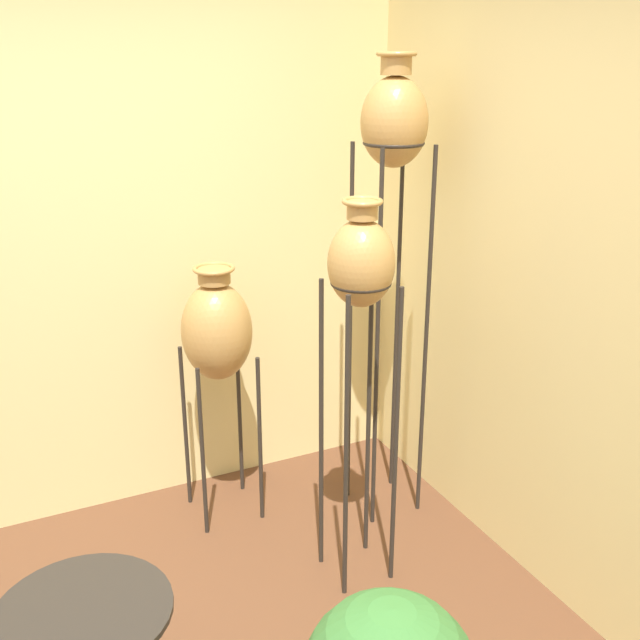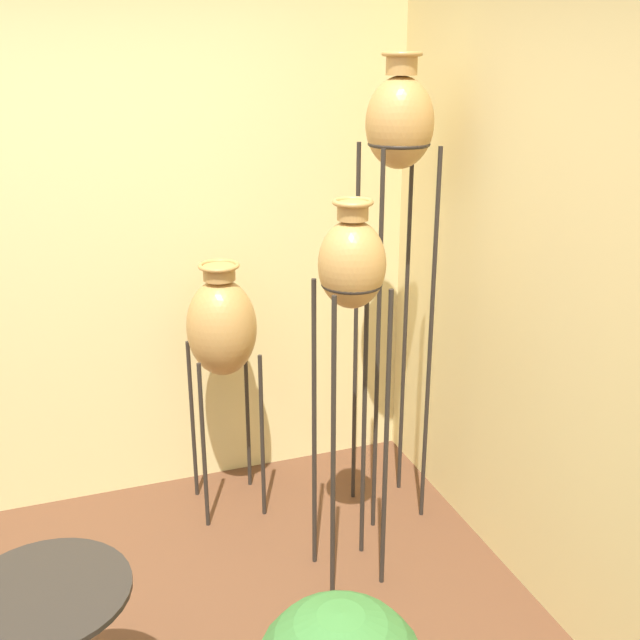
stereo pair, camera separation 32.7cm
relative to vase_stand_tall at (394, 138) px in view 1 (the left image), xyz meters
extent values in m
cube|color=beige|center=(-1.37, 0.63, -0.46)|extent=(7.36, 0.06, 2.70)
cube|color=beige|center=(0.34, -1.08, -0.46)|extent=(0.06, 7.36, 2.70)
cylinder|color=#28231E|center=(-0.13, -0.13, -0.92)|extent=(0.02, 0.02, 1.79)
cylinder|color=#28231E|center=(0.13, -0.13, -0.92)|extent=(0.02, 0.02, 1.79)
cylinder|color=#28231E|center=(-0.13, 0.13, -0.92)|extent=(0.02, 0.02, 1.79)
cylinder|color=#28231E|center=(0.13, 0.13, -0.92)|extent=(0.02, 0.02, 1.79)
torus|color=#28231E|center=(0.00, 0.00, -0.02)|extent=(0.27, 0.27, 0.02)
ellipsoid|color=#B28447|center=(0.00, 0.00, 0.06)|extent=(0.29, 0.29, 0.38)
cylinder|color=#B28447|center=(0.00, 0.00, 0.30)|extent=(0.13, 0.13, 0.08)
torus|color=#B28447|center=(0.00, 0.00, 0.34)|extent=(0.17, 0.17, 0.02)
cylinder|color=#28231E|center=(-0.49, -0.52, -1.15)|extent=(0.02, 0.02, 1.32)
cylinder|color=#28231E|center=(-0.26, -0.52, -1.15)|extent=(0.02, 0.02, 1.32)
cylinder|color=#28231E|center=(-0.49, -0.29, -1.15)|extent=(0.02, 0.02, 1.32)
cylinder|color=#28231E|center=(-0.26, -0.29, -1.15)|extent=(0.02, 0.02, 1.32)
torus|color=#28231E|center=(-0.37, -0.41, -0.49)|extent=(0.24, 0.24, 0.02)
ellipsoid|color=#B28447|center=(-0.37, -0.41, -0.41)|extent=(0.26, 0.26, 0.34)
cylinder|color=#B28447|center=(-0.37, -0.41, -0.21)|extent=(0.12, 0.12, 0.07)
torus|color=#B28447|center=(-0.37, -0.41, -0.17)|extent=(0.15, 0.15, 0.02)
cylinder|color=#28231E|center=(-0.88, 0.14, -1.39)|extent=(0.02, 0.02, 0.85)
cylinder|color=#28231E|center=(-0.60, 0.14, -1.39)|extent=(0.02, 0.02, 0.85)
cylinder|color=#28231E|center=(-0.88, 0.42, -1.39)|extent=(0.02, 0.02, 0.85)
cylinder|color=#28231E|center=(-0.60, 0.42, -1.39)|extent=(0.02, 0.02, 0.85)
torus|color=#28231E|center=(-0.74, 0.28, -0.96)|extent=(0.29, 0.29, 0.02)
ellipsoid|color=#B28447|center=(-0.74, 0.28, -0.86)|extent=(0.33, 0.33, 0.46)
cylinder|color=#B28447|center=(-0.74, 0.28, -0.60)|extent=(0.15, 0.15, 0.07)
torus|color=#B28447|center=(-0.74, 0.28, -0.56)|extent=(0.19, 0.19, 0.02)
cylinder|color=#28231E|center=(-1.57, -0.96, -1.16)|extent=(0.52, 0.52, 0.02)
camera|label=1|loc=(-1.70, -2.82, 0.35)|focal=42.00mm
camera|label=2|loc=(-1.40, -2.94, 0.35)|focal=42.00mm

